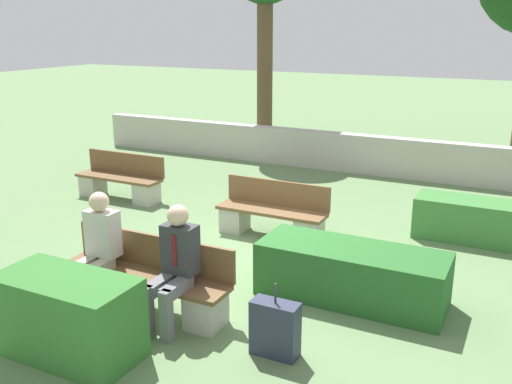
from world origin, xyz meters
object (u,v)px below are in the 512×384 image
object	(u,v)px
bench_left_side	(272,216)
bench_right_side	(120,182)
suitcase	(275,329)
person_seated_woman	(96,244)
bench_front	(145,282)
person_seated_man	(174,261)

from	to	relation	value
bench_left_side	bench_right_side	distance (m)	3.41
suitcase	person_seated_woman	bearing A→B (deg)	178.17
bench_front	bench_left_side	size ratio (longest dim) A/B	1.24
bench_front	person_seated_man	bearing A→B (deg)	-15.10
bench_front	person_seated_woman	bearing A→B (deg)	-165.89
bench_left_side	suitcase	distance (m)	3.32
person_seated_woman	suitcase	bearing A→B (deg)	-1.83
person_seated_woman	bench_left_side	bearing A→B (deg)	73.58
person_seated_woman	person_seated_man	bearing A→B (deg)	0.01
bench_right_side	person_seated_woman	size ratio (longest dim) A/B	1.29
bench_right_side	person_seated_woman	bearing A→B (deg)	-43.76
person_seated_woman	suitcase	world-z (taller)	person_seated_woman
bench_front	suitcase	bearing A→B (deg)	-6.99
bench_left_side	person_seated_man	size ratio (longest dim) A/B	1.29
bench_front	bench_right_side	bearing A→B (deg)	133.02
person_seated_woman	bench_front	bearing A→B (deg)	14.11
bench_right_side	person_seated_woman	distance (m)	4.28
bench_right_side	suitcase	size ratio (longest dim) A/B	2.25
bench_right_side	suitcase	distance (m)	5.95
bench_front	bench_right_side	world-z (taller)	same
suitcase	person_seated_man	bearing A→B (deg)	176.56
person_seated_man	suitcase	distance (m)	1.30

